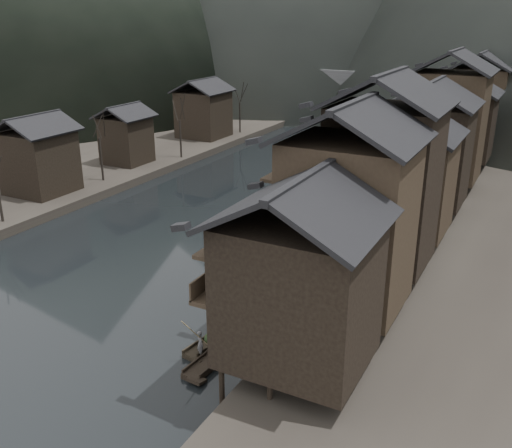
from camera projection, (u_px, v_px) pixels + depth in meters
The scene contains 12 objects.
water at pixel (135, 274), 44.48m from camera, with size 300.00×300.00×0.00m, color black.
left_bank at pixel (122, 132), 92.63m from camera, with size 40.00×200.00×1.20m, color #2D2823.
stilt_houses at pixel (425, 138), 49.69m from camera, with size 9.00×67.60×15.87m.
left_houses at pixel (104, 131), 68.06m from camera, with size 8.10×53.20×8.73m.
bare_trees at pixel (131, 129), 66.98m from camera, with size 3.53×60.07×7.06m.
moored_sampans at pixel (346, 235), 51.70m from camera, with size 2.55×48.99×0.47m.
midriver_boats at pixel (371, 149), 83.26m from camera, with size 8.67×29.59×0.45m.
stone_bridge at pixel (390, 94), 102.22m from camera, with size 40.00×6.00×9.00m.
hero_sampan at pixel (212, 341), 35.10m from camera, with size 1.63×4.76×0.43m.
cargo_heap at pixel (213, 332), 35.10m from camera, with size 1.03×1.35×0.62m, color black.
boatman at pixel (200, 340), 33.27m from camera, with size 0.61×0.40×1.67m, color #555557.
bamboo_pole at pixel (202, 304), 32.32m from camera, with size 0.06×0.06×4.04m, color #8C7A51.
Camera 1 is at (27.14, -31.15, 19.41)m, focal length 40.00 mm.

